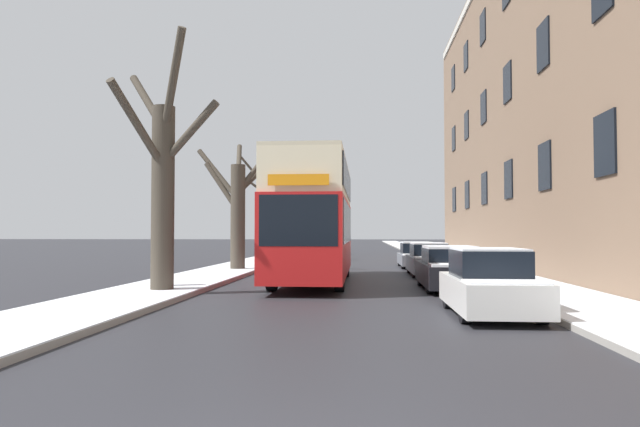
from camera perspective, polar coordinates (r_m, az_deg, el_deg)
The scene contains 13 objects.
sidewalk_left at distance 57.21m, azimuth -2.09°, elevation -3.73°, with size 2.93×130.00×0.16m.
sidewalk_right at distance 57.10m, azimuth 9.81°, elevation -3.71°, with size 2.93×130.00×0.16m.
terrace_facade_right at distance 30.38m, azimuth 26.72°, elevation 11.14°, with size 9.10×42.76×17.26m.
bare_tree_left_0 at distance 17.94m, azimuth -15.47°, elevation 3.05°, with size 3.56×3.76×7.74m.
bare_tree_left_1 at distance 27.75m, azimuth -8.26°, elevation 0.69°, with size 3.87×2.70×6.47m.
bare_tree_left_2 at distance 37.70m, azimuth -5.17°, elevation 1.01°, with size 2.45×3.81×7.94m.
bare_tree_left_3 at distance 47.86m, azimuth -3.00°, elevation 0.35°, with size 2.52×1.60×7.77m.
double_decker_bus at distance 21.35m, azimuth -0.59°, elevation -0.10°, with size 2.54×10.47×4.50m.
parked_car_0 at distance 13.50m, azimuth 16.62°, elevation -6.84°, with size 1.75×3.94×1.51m.
parked_car_1 at distance 19.26m, azimuth 12.90°, elevation -5.45°, with size 1.88×4.51×1.43m.
parked_car_2 at distance 25.38m, azimuth 10.83°, elevation -4.62°, with size 1.69×4.51×1.43m.
parked_car_3 at distance 31.18m, azimuth 9.62°, elevation -4.18°, with size 1.83×4.56×1.38m.
pedestrian_left_sidewalk at distance 19.17m, azimuth -15.79°, elevation -4.39°, with size 0.40×0.40×1.86m.
Camera 1 is at (0.52, -3.82, 1.86)m, focal length 32.00 mm.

